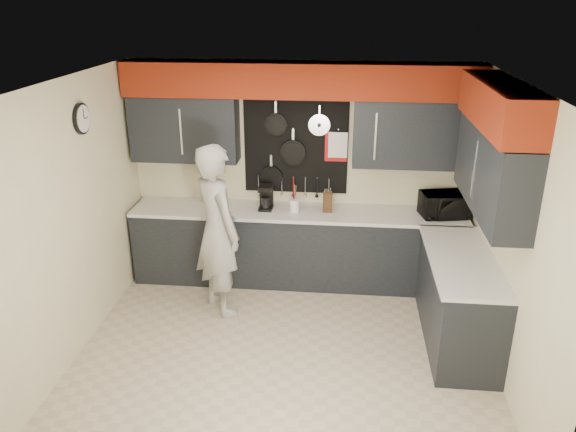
# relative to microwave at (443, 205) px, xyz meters

# --- Properties ---
(ground) EXTENTS (4.00, 4.00, 0.00)m
(ground) POSITION_rel_microwave_xyz_m (-1.66, -1.43, -1.06)
(ground) COLOR #C4B198
(ground) RESTS_ON ground
(back_wall_assembly) EXTENTS (4.00, 0.36, 2.60)m
(back_wall_assembly) POSITION_rel_microwave_xyz_m (-1.65, 0.17, 0.95)
(back_wall_assembly) COLOR beige
(back_wall_assembly) RESTS_ON ground
(right_wall_assembly) EXTENTS (0.36, 3.50, 2.60)m
(right_wall_assembly) POSITION_rel_microwave_xyz_m (0.20, -1.17, 0.88)
(right_wall_assembly) COLOR beige
(right_wall_assembly) RESTS_ON ground
(left_wall_assembly) EXTENTS (0.05, 3.50, 2.60)m
(left_wall_assembly) POSITION_rel_microwave_xyz_m (-3.65, -1.41, 0.28)
(left_wall_assembly) COLOR beige
(left_wall_assembly) RESTS_ON ground
(base_cabinets) EXTENTS (3.95, 2.20, 0.92)m
(base_cabinets) POSITION_rel_microwave_xyz_m (-1.17, -0.30, -0.60)
(base_cabinets) COLOR black
(base_cabinets) RESTS_ON ground
(microwave) EXTENTS (0.56, 0.44, 0.28)m
(microwave) POSITION_rel_microwave_xyz_m (0.00, 0.00, 0.00)
(microwave) COLOR black
(microwave) RESTS_ON base_cabinets
(knife_block) EXTENTS (0.11, 0.11, 0.23)m
(knife_block) POSITION_rel_microwave_xyz_m (-1.31, 0.02, -0.02)
(knife_block) COLOR #382411
(knife_block) RESTS_ON base_cabinets
(utensil_crock) EXTENTS (0.11, 0.11, 0.15)m
(utensil_crock) POSITION_rel_microwave_xyz_m (-1.69, -0.02, -0.07)
(utensil_crock) COLOR white
(utensil_crock) RESTS_ON base_cabinets
(coffee_maker) EXTENTS (0.16, 0.20, 0.29)m
(coffee_maker) POSITION_rel_microwave_xyz_m (-2.03, 0.04, 0.01)
(coffee_maker) COLOR black
(coffee_maker) RESTS_ON base_cabinets
(person) EXTENTS (0.79, 0.82, 1.89)m
(person) POSITION_rel_microwave_xyz_m (-2.45, -0.73, -0.11)
(person) COLOR #A0A09D
(person) RESTS_ON ground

